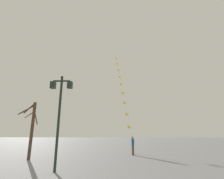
{
  "coord_description": "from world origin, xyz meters",
  "views": [
    {
      "loc": [
        1.18,
        -2.19,
        1.9
      ],
      "look_at": [
        1.01,
        16.44,
        6.85
      ],
      "focal_mm": 26.94,
      "sensor_mm": 36.0,
      "label": 1
    }
  ],
  "objects": [
    {
      "name": "twin_lantern_lamp_post",
      "position": [
        -1.86,
        7.2,
        3.59
      ],
      "size": [
        1.27,
        0.28,
        5.22
      ],
      "color": "#1E2D23",
      "rests_on": "ground_plane"
    },
    {
      "name": "kite_train",
      "position": [
        2.38,
        21.22,
        8.2
      ],
      "size": [
        1.74,
        10.68,
        15.63
      ],
      "color": "brown",
      "rests_on": "ground_plane"
    },
    {
      "name": "ground_plane",
      "position": [
        0.0,
        20.0,
        0.0
      ],
      "size": [
        160.0,
        160.0,
        0.0
      ],
      "primitive_type": "plane",
      "color": "gray"
    },
    {
      "name": "bare_tree",
      "position": [
        -5.31,
        11.37,
        2.41
      ],
      "size": [
        1.07,
        2.11,
        4.41
      ],
      "color": "#4C3826",
      "rests_on": "ground_plane"
    },
    {
      "name": "kite_flyer",
      "position": [
        2.97,
        14.44,
        0.9
      ],
      "size": [
        0.27,
        0.62,
        1.71
      ],
      "rotation": [
        0.0,
        0.0,
        1.66
      ],
      "color": "brown",
      "rests_on": "ground_plane"
    }
  ]
}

